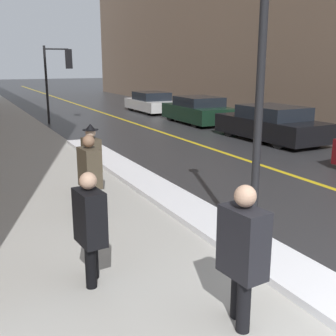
{
  "coord_description": "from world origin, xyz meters",
  "views": [
    {
      "loc": [
        -3.54,
        -2.32,
        2.81
      ],
      "look_at": [
        -0.4,
        4.0,
        1.05
      ],
      "focal_mm": 45.0,
      "sensor_mm": 36.0,
      "label": 1
    }
  ],
  "objects": [
    {
      "name": "parked_car_black",
      "position": [
        6.81,
        9.92,
        0.62
      ],
      "size": [
        2.0,
        4.6,
        1.29
      ],
      "rotation": [
        0.0,
        0.0,
        1.6
      ],
      "color": "black",
      "rests_on": "ground"
    },
    {
      "name": "pedestrian_trailing",
      "position": [
        -1.5,
        5.03,
        0.86
      ],
      "size": [
        0.34,
        0.53,
        1.55
      ],
      "rotation": [
        0.0,
        0.0,
        -1.47
      ],
      "color": "#2A241B",
      "rests_on": "ground"
    },
    {
      "name": "road_centre_stripe",
      "position": [
        4.0,
        15.0,
        0.0
      ],
      "size": [
        0.16,
        80.0,
        0.0
      ],
      "color": "gold",
      "rests_on": "ground"
    },
    {
      "name": "sidewalk_slab",
      "position": [
        -2.0,
        15.0,
        0.01
      ],
      "size": [
        4.0,
        80.0,
        0.01
      ],
      "color": "#B2AFA8",
      "rests_on": "ground"
    },
    {
      "name": "parked_car_dark_green",
      "position": [
        6.81,
        15.28,
        0.6
      ],
      "size": [
        1.97,
        4.2,
        1.27
      ],
      "rotation": [
        0.0,
        0.0,
        1.55
      ],
      "color": "black",
      "rests_on": "ground"
    },
    {
      "name": "lamp_post",
      "position": [
        0.29,
        2.48,
        3.03
      ],
      "size": [
        0.28,
        0.28,
        5.08
      ],
      "color": "black",
      "rests_on": "ground"
    },
    {
      "name": "pedestrian_in_fedora",
      "position": [
        -1.09,
        6.29,
        0.86
      ],
      "size": [
        0.34,
        0.51,
        1.58
      ],
      "rotation": [
        0.0,
        0.0,
        -1.47
      ],
      "color": "#2A241B",
      "rests_on": "ground"
    },
    {
      "name": "parked_car_white",
      "position": [
        6.69,
        20.54,
        0.57
      ],
      "size": [
        1.8,
        4.18,
        1.19
      ],
      "rotation": [
        0.0,
        0.0,
        1.56
      ],
      "color": "silver",
      "rests_on": "ground"
    },
    {
      "name": "traffic_light_near",
      "position": [
        1.0,
        18.29,
        2.61
      ],
      "size": [
        1.31,
        0.33,
        3.61
      ],
      "rotation": [
        0.0,
        0.0,
        -0.07
      ],
      "color": "black",
      "rests_on": "ground"
    },
    {
      "name": "snow_bank_curb",
      "position": [
        0.26,
        5.78,
        0.06
      ],
      "size": [
        0.88,
        13.66,
        0.12
      ],
      "color": "white",
      "rests_on": "ground"
    },
    {
      "name": "pedestrian_with_shoulder_bag",
      "position": [
        -2.2,
        2.62,
        0.83
      ],
      "size": [
        0.33,
        0.71,
        1.51
      ],
      "rotation": [
        0.0,
        0.0,
        -1.47
      ],
      "color": "black",
      "rests_on": "ground"
    },
    {
      "name": "pedestrian_in_glasses",
      "position": [
        -1.01,
        1.0,
        0.89
      ],
      "size": [
        0.35,
        0.55,
        1.61
      ],
      "rotation": [
        0.0,
        0.0,
        -1.47
      ],
      "color": "black",
      "rests_on": "ground"
    }
  ]
}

